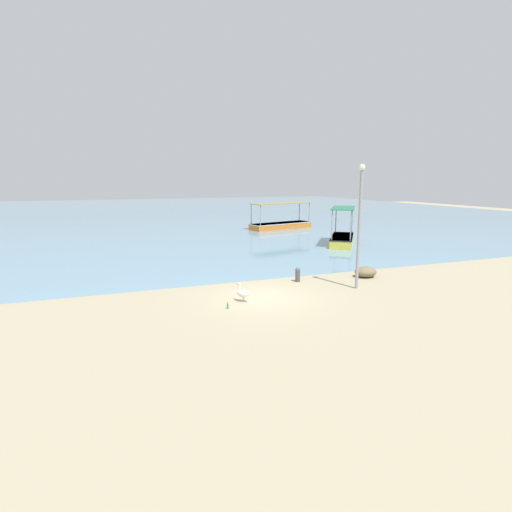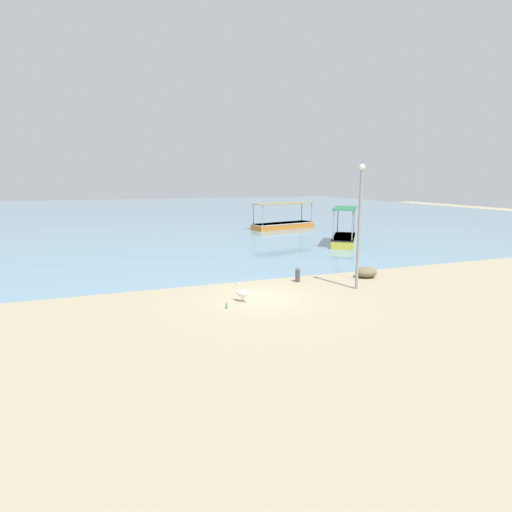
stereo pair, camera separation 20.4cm
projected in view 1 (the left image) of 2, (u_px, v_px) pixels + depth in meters
The scene contains 9 objects.
ground at pixel (264, 298), 17.26m from camera, with size 120.00×120.00×0.00m, color tan.
harbor_water at pixel (149, 213), 61.41m from camera, with size 110.00×90.00×0.00m, color #668DA5.
fishing_boat_far_right at pixel (281, 224), 41.69m from camera, with size 7.17×3.51×2.63m.
fishing_boat_far_left at pixel (342, 238), 31.46m from camera, with size 4.27×5.10×2.89m.
pelican at pixel (243, 293), 16.69m from camera, with size 0.62×0.67×0.80m.
lamp_post at pixel (360, 220), 18.19m from camera, with size 0.28×0.28×5.72m.
mooring_bollard at pixel (298, 274), 19.96m from camera, with size 0.25×0.25×0.72m.
net_pile at pixel (366, 272), 20.95m from camera, with size 1.17×1.00×0.55m, color #736445.
glass_bottle at pixel (228, 306), 15.82m from camera, with size 0.07×0.07×0.27m.
Camera 1 is at (-6.16, -15.43, 5.05)m, focal length 28.00 mm.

